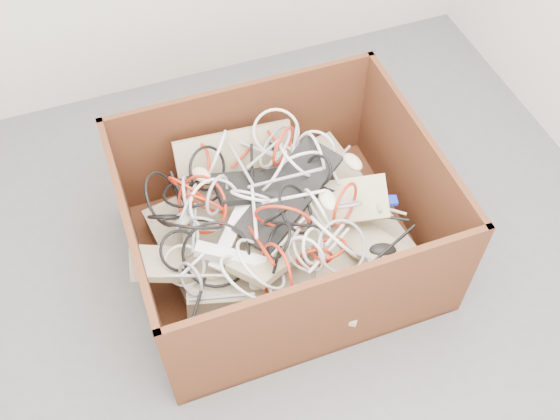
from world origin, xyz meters
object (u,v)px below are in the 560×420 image
object	(u,v)px
cardboard_box	(278,238)
power_strip_left	(230,236)
power_strip_right	(230,257)
vga_plug	(391,200)

from	to	relation	value
cardboard_box	power_strip_left	size ratio (longest dim) A/B	4.20
power_strip_right	vga_plug	world-z (taller)	power_strip_right
cardboard_box	power_strip_right	size ratio (longest dim) A/B	4.48
cardboard_box	power_strip_left	distance (m)	0.30
power_strip_right	vga_plug	xyz separation A→B (m)	(0.66, 0.04, -0.00)
cardboard_box	vga_plug	bearing A→B (deg)	-15.63
cardboard_box	vga_plug	world-z (taller)	cardboard_box
cardboard_box	power_strip_left	bearing A→B (deg)	-163.76
power_strip_left	vga_plug	size ratio (longest dim) A/B	6.12
power_strip_left	power_strip_right	xyz separation A→B (m)	(-0.03, -0.09, 0.01)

